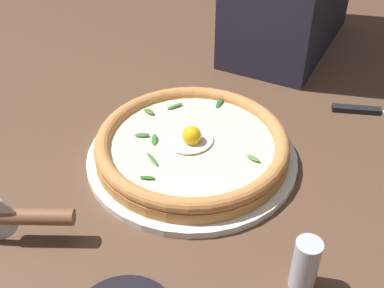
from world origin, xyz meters
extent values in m
cube|color=brown|center=(0.00, 0.00, -0.01)|extent=(2.40, 2.40, 0.03)
cylinder|color=white|center=(0.05, -0.02, 0.01)|extent=(0.33, 0.33, 0.01)
cylinder|color=#CE8942|center=(0.05, -0.02, 0.02)|extent=(0.30, 0.30, 0.02)
torus|color=#D08649|center=(0.05, -0.02, 0.04)|extent=(0.30, 0.30, 0.02)
cylinder|color=#FBE9C1|center=(0.05, -0.02, 0.03)|extent=(0.26, 0.26, 0.00)
ellipsoid|color=white|center=(0.05, -0.01, 0.04)|extent=(0.07, 0.06, 0.01)
sphere|color=yellow|center=(0.05, -0.02, 0.05)|extent=(0.03, 0.03, 0.03)
ellipsoid|color=#2B6F28|center=(-0.06, -0.03, 0.04)|extent=(0.02, 0.02, 0.00)
ellipsoid|color=#346731|center=(0.00, 0.05, 0.04)|extent=(0.02, 0.02, 0.01)
ellipsoid|color=#255F2F|center=(0.16, 0.03, 0.04)|extent=(0.03, 0.02, 0.01)
ellipsoid|color=#316D2F|center=(0.01, 0.03, 0.04)|extent=(0.02, 0.02, 0.01)
ellipsoid|color=#44813C|center=(-0.03, -0.01, 0.04)|extent=(0.01, 0.03, 0.01)
ellipsoid|color=#549443|center=(0.09, -0.11, 0.04)|extent=(0.01, 0.03, 0.01)
ellipsoid|color=#3F7827|center=(0.05, 0.09, 0.04)|extent=(0.01, 0.02, 0.01)
ellipsoid|color=#40763C|center=(0.09, 0.08, 0.04)|extent=(0.03, 0.01, 0.01)
cylinder|color=brown|center=(-0.21, 0.00, 0.04)|extent=(0.09, 0.08, 0.02)
cube|color=black|center=(0.36, -0.12, 0.01)|extent=(0.07, 0.08, 0.01)
cylinder|color=silver|center=(-0.02, -0.28, 0.04)|extent=(0.03, 0.03, 0.08)
camera|label=1|loc=(-0.37, -0.46, 0.51)|focal=46.04mm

